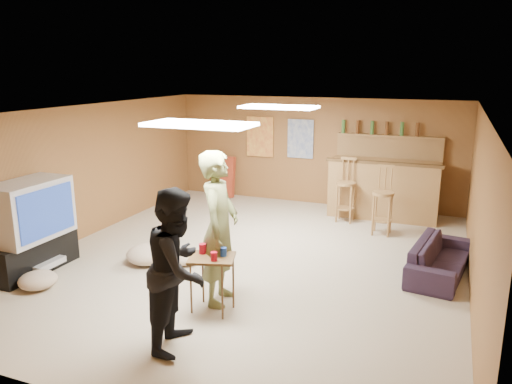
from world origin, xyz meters
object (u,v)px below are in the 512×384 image
at_px(tv_body, 29,210).
at_px(person_olive, 219,228).
at_px(bar_counter, 383,189).
at_px(person_black, 178,268).
at_px(sofa, 440,258).
at_px(tray_table, 212,284).

relative_size(tv_body, person_olive, 0.59).
height_order(bar_counter, person_black, person_black).
height_order(bar_counter, sofa, bar_counter).
xyz_separation_m(tv_body, person_black, (2.84, -0.89, -0.07)).
relative_size(person_olive, tray_table, 2.77).
height_order(tv_body, bar_counter, tv_body).
bearing_deg(sofa, bar_counter, 32.57).
bearing_deg(bar_counter, person_olive, -107.40).
distance_m(person_olive, person_black, 1.04).
distance_m(tv_body, sofa, 5.66).
xyz_separation_m(sofa, tray_table, (-2.44, -2.10, 0.10)).
xyz_separation_m(tv_body, bar_counter, (4.15, 4.45, -0.35)).
distance_m(person_black, tray_table, 0.91).
distance_m(tv_body, person_olive, 2.80).
bearing_deg(person_olive, tv_body, 84.08).
height_order(tv_body, tray_table, tv_body).
distance_m(tv_body, tray_table, 2.88).
relative_size(bar_counter, sofa, 1.24).
bearing_deg(bar_counter, tray_table, -106.16).
distance_m(person_olive, tray_table, 0.65).
relative_size(bar_counter, tray_table, 2.97).
distance_m(tv_body, bar_counter, 6.09).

